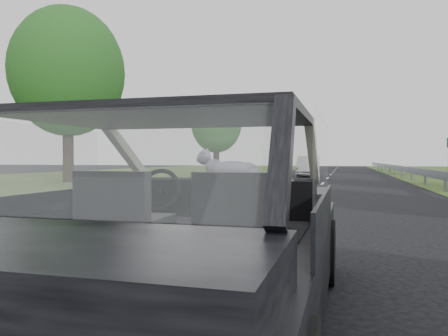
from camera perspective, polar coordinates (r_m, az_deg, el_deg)
The scene contains 10 objects.
ground at distance 3.25m, azimuth -4.06°, elevation -19.88°, with size 140.00×140.00×0.00m, color black.
subject_car at distance 3.06m, azimuth -4.08°, elevation -7.11°, with size 1.80×4.00×1.45m, color black.
dashboard at distance 3.64m, azimuth -0.77°, elevation -3.80°, with size 1.58×0.45×0.30m, color black.
driver_seat at distance 2.94m, azimuth -13.38°, elevation -4.44°, with size 0.50×0.72×0.42m, color black.
passenger_seat at distance 2.65m, azimuth 1.98°, elevation -5.02°, with size 0.50×0.72×0.42m, color black.
steering_wheel at distance 3.49m, azimuth -8.45°, elevation -2.87°, with size 0.36×0.36×0.04m, color black.
cat at distance 3.62m, azimuth 1.05°, elevation -0.09°, with size 0.59×0.18×0.26m, color gray.
other_car at distance 28.92m, azimuth 10.96°, elevation 0.20°, with size 1.60×4.05×1.33m, color #B3B3B3.
tree_5 at distance 23.29m, azimuth -19.73°, elevation 8.69°, with size 5.58×5.58×8.45m, color #205C1F, non-canonical shape.
tree_6 at distance 34.80m, azimuth -1.01°, elevation 4.31°, with size 4.02×4.02×6.09m, color #205C1F, non-canonical shape.
Camera 1 is at (1.02, -2.85, 1.17)m, focal length 35.00 mm.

